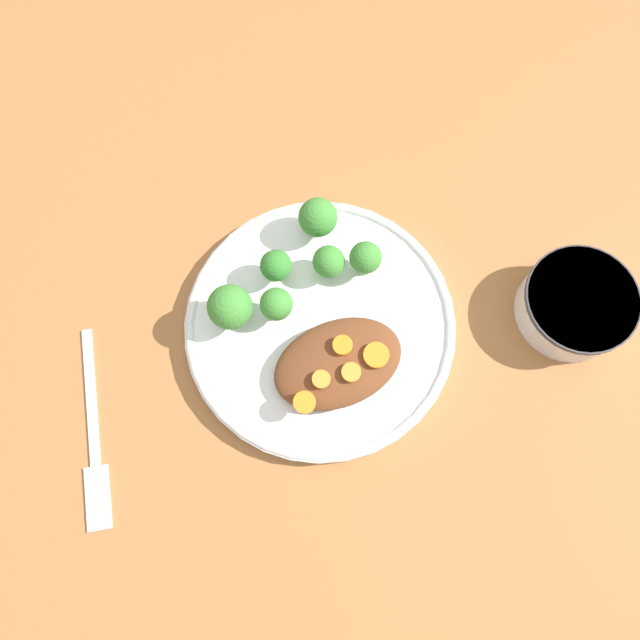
% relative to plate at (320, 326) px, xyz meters
% --- Properties ---
extents(ground_plane, '(4.00, 4.00, 0.00)m').
position_rel_plate_xyz_m(ground_plane, '(0.00, 0.00, -0.01)').
color(ground_plane, '#9E6638').
extents(plate, '(0.28, 0.28, 0.02)m').
position_rel_plate_xyz_m(plate, '(0.00, 0.00, 0.00)').
color(plate, white).
rests_on(plate, ground_plane).
extents(dip_bowl, '(0.12, 0.12, 0.05)m').
position_rel_plate_xyz_m(dip_bowl, '(0.25, -0.08, 0.01)').
color(dip_bowl, silver).
rests_on(dip_bowl, ground_plane).
extents(stew_mound, '(0.13, 0.09, 0.03)m').
position_rel_plate_xyz_m(stew_mound, '(0.00, -0.05, 0.02)').
color(stew_mound, brown).
rests_on(stew_mound, plate).
extents(broccoli_floret_0, '(0.03, 0.03, 0.05)m').
position_rel_plate_xyz_m(broccoli_floret_0, '(-0.02, 0.07, 0.03)').
color(broccoli_floret_0, '#7FA85B').
rests_on(broccoli_floret_0, plate).
extents(broccoli_floret_1, '(0.04, 0.04, 0.05)m').
position_rel_plate_xyz_m(broccoli_floret_1, '(0.04, 0.10, 0.04)').
color(broccoli_floret_1, '#759E51').
rests_on(broccoli_floret_1, plate).
extents(broccoli_floret_2, '(0.03, 0.03, 0.04)m').
position_rel_plate_xyz_m(broccoli_floret_2, '(0.03, 0.05, 0.03)').
color(broccoli_floret_2, '#7FA85B').
rests_on(broccoli_floret_2, plate).
extents(broccoli_floret_3, '(0.05, 0.05, 0.06)m').
position_rel_plate_xyz_m(broccoli_floret_3, '(-0.08, 0.04, 0.04)').
color(broccoli_floret_3, '#7FA85B').
rests_on(broccoli_floret_3, plate).
extents(broccoli_floret_4, '(0.03, 0.03, 0.05)m').
position_rel_plate_xyz_m(broccoli_floret_4, '(0.07, 0.04, 0.03)').
color(broccoli_floret_4, '#7FA85B').
rests_on(broccoli_floret_4, plate).
extents(broccoli_floret_5, '(0.03, 0.03, 0.05)m').
position_rel_plate_xyz_m(broccoli_floret_5, '(-0.04, 0.03, 0.04)').
color(broccoli_floret_5, '#7FA85B').
rests_on(broccoli_floret_5, plate).
extents(carrot_slice_0, '(0.02, 0.02, 0.01)m').
position_rel_plate_xyz_m(carrot_slice_0, '(0.01, -0.06, 0.04)').
color(carrot_slice_0, orange).
rests_on(carrot_slice_0, stew_mound).
extents(carrot_slice_1, '(0.02, 0.02, 0.00)m').
position_rel_plate_xyz_m(carrot_slice_1, '(-0.02, -0.06, 0.04)').
color(carrot_slice_1, orange).
rests_on(carrot_slice_1, stew_mound).
extents(carrot_slice_2, '(0.02, 0.02, 0.01)m').
position_rel_plate_xyz_m(carrot_slice_2, '(0.01, -0.04, 0.04)').
color(carrot_slice_2, orange).
rests_on(carrot_slice_2, stew_mound).
extents(carrot_slice_3, '(0.02, 0.02, 0.01)m').
position_rel_plate_xyz_m(carrot_slice_3, '(-0.05, -0.08, 0.04)').
color(carrot_slice_3, orange).
rests_on(carrot_slice_3, stew_mound).
extents(carrot_slice_4, '(0.03, 0.03, 0.00)m').
position_rel_plate_xyz_m(carrot_slice_4, '(0.04, -0.06, 0.04)').
color(carrot_slice_4, orange).
rests_on(carrot_slice_4, stew_mound).
extents(fork, '(0.06, 0.20, 0.01)m').
position_rel_plate_xyz_m(fork, '(-0.26, -0.03, -0.01)').
color(fork, silver).
rests_on(fork, ground_plane).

